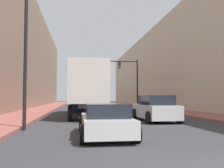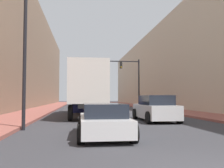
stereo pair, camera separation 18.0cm
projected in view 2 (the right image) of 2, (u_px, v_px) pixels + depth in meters
sidewalk_right at (149, 107)px, 35.14m from camera, size 3.35×80.00×0.15m
sidewalk_left at (47, 108)px, 33.34m from camera, size 3.35×80.00×0.15m
building_right at (180, 65)px, 36.07m from camera, size 6.00×80.00×12.39m
building_left at (12, 51)px, 33.16m from camera, size 6.00×80.00×15.36m
semi_truck at (86, 89)px, 20.58m from camera, size 2.54×11.75×3.86m
sedan_car at (103, 120)px, 9.57m from camera, size 1.96×4.40×1.26m
suv_car at (155, 109)px, 15.79m from camera, size 2.07×4.74×1.62m
traffic_signal_gantry at (126, 74)px, 33.50m from camera, size 7.44×0.35×6.63m
street_lamp at (25, 24)px, 11.55m from camera, size 0.44×0.44×7.77m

